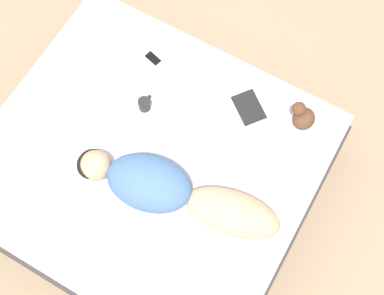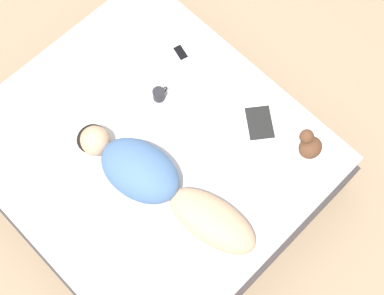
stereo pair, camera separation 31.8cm
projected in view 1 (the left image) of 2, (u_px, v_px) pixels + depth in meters
The scene contains 7 objects.
ground_plane at pixel (154, 184), 3.78m from camera, with size 12.00×12.00×0.00m, color #9E8466.
bed at pixel (151, 172), 3.53m from camera, with size 1.84×2.04×0.53m.
person at pixel (168, 190), 3.11m from camera, with size 0.49×1.27×0.22m.
open_magazine at pixel (232, 114), 3.38m from camera, with size 0.58×0.55×0.01m.
coffee_mug at pixel (145, 104), 3.37m from camera, with size 0.11×0.08×0.09m.
cell_phone at pixel (153, 59), 3.53m from camera, with size 0.10×0.14×0.01m.
plush_toy at pixel (303, 117), 3.29m from camera, with size 0.15×0.16×0.20m.
Camera 1 is at (-0.85, -0.80, 3.61)m, focal length 50.00 mm.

